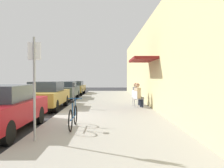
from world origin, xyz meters
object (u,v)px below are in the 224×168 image
at_px(parked_car_0, 0,108).
at_px(parked_car_3, 75,87).
at_px(parked_car_2, 65,90).
at_px(parked_car_1, 46,95).
at_px(cafe_chair_1, 135,97).
at_px(seated_patron_0, 138,94).
at_px(cafe_chair_0, 137,98).
at_px(seated_patron_1, 136,93).
at_px(bicycle_0, 73,117).
at_px(street_sign, 34,80).
at_px(parking_meter, 73,93).

relative_size(parked_car_0, parked_car_3, 1.00).
bearing_deg(parked_car_0, parked_car_3, 90.00).
height_order(parked_car_2, parked_car_3, parked_car_2).
relative_size(parked_car_1, cafe_chair_1, 5.06).
bearing_deg(parked_car_0, parked_car_1, 90.00).
bearing_deg(seated_patron_0, cafe_chair_0, -160.11).
relative_size(parked_car_1, seated_patron_1, 3.41).
distance_m(bicycle_0, cafe_chair_1, 6.49).
distance_m(parked_car_0, street_sign, 2.25).
relative_size(street_sign, cafe_chair_0, 2.99).
height_order(parked_car_1, cafe_chair_1, parked_car_1).
relative_size(cafe_chair_0, seated_patron_0, 0.67).
xyz_separation_m(parking_meter, seated_patron_1, (3.41, 1.16, -0.07)).
bearing_deg(parking_meter, cafe_chair_1, 18.85).
xyz_separation_m(parked_car_1, bicycle_0, (2.24, -5.36, -0.28)).
distance_m(cafe_chair_0, cafe_chair_1, 0.92).
distance_m(parked_car_0, cafe_chair_1, 7.74).
bearing_deg(parking_meter, seated_patron_1, 18.72).
bearing_deg(seated_patron_1, seated_patron_0, -89.95).
bearing_deg(parked_car_1, seated_patron_0, -4.04).
xyz_separation_m(cafe_chair_0, seated_patron_1, (0.06, 0.94, 0.19)).
relative_size(parked_car_1, bicycle_0, 2.57).
xyz_separation_m(parking_meter, street_sign, (-0.05, -6.26, 0.75)).
relative_size(parked_car_3, seated_patron_0, 3.41).
height_order(parked_car_0, parked_car_1, parked_car_1).
bearing_deg(seated_patron_1, parked_car_3, 115.73).
relative_size(parked_car_1, cafe_chair_0, 5.06).
distance_m(bicycle_0, seated_patron_1, 6.53).
relative_size(parked_car_0, cafe_chair_0, 5.06).
height_order(street_sign, cafe_chair_0, street_sign).
height_order(parked_car_3, seated_patron_1, seated_patron_1).
height_order(bicycle_0, seated_patron_0, seated_patron_0).
bearing_deg(cafe_chair_1, street_sign, -114.70).
bearing_deg(parked_car_0, parked_car_2, 90.00).
distance_m(parked_car_2, bicycle_0, 10.94).
relative_size(parked_car_3, cafe_chair_1, 5.06).
bearing_deg(bicycle_0, street_sign, -116.43).
distance_m(parking_meter, seated_patron_1, 3.60).
bearing_deg(bicycle_0, cafe_chair_0, 61.87).
height_order(parked_car_0, parking_meter, parked_car_0).
relative_size(parked_car_3, parking_meter, 3.33).
distance_m(parked_car_1, parked_car_3, 10.86).
xyz_separation_m(parked_car_1, seated_patron_0, (4.96, -0.35, 0.05)).
xyz_separation_m(bicycle_0, seated_patron_1, (2.72, 5.93, 0.34)).
xyz_separation_m(parked_car_1, parking_meter, (1.55, -0.59, 0.13)).
bearing_deg(parked_car_0, cafe_chair_1, 50.65).
bearing_deg(cafe_chair_1, bicycle_0, -114.25).
bearing_deg(cafe_chair_1, cafe_chair_0, -89.80).
height_order(parked_car_0, parked_car_2, parked_car_0).
bearing_deg(cafe_chair_1, seated_patron_0, -86.21).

